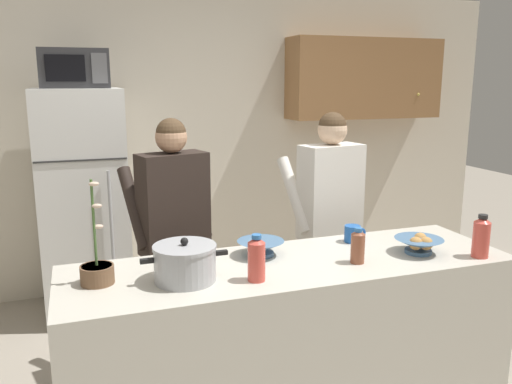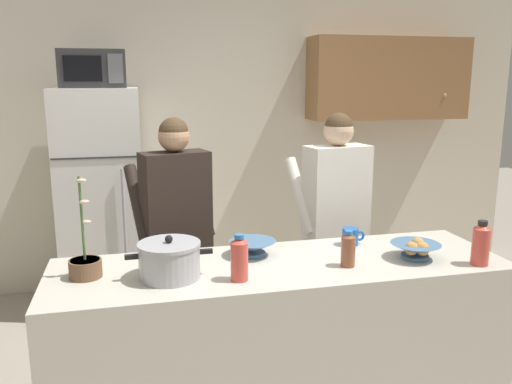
# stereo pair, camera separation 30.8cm
# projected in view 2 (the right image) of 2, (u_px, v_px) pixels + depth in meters

# --- Properties ---
(back_wall_unit) EXTENTS (6.00, 0.48, 2.60)m
(back_wall_unit) POSITION_uv_depth(u_px,v_px,m) (240.00, 129.00, 4.73)
(back_wall_unit) COLOR beige
(back_wall_unit) RESTS_ON ground
(kitchen_island) EXTENTS (2.27, 0.68, 0.92)m
(kitchen_island) POSITION_uv_depth(u_px,v_px,m) (280.00, 347.00, 2.71)
(kitchen_island) COLOR beige
(kitchen_island) RESTS_ON ground
(refrigerator) EXTENTS (0.64, 0.68, 1.76)m
(refrigerator) POSITION_uv_depth(u_px,v_px,m) (102.00, 200.00, 4.17)
(refrigerator) COLOR white
(refrigerator) RESTS_ON ground
(microwave) EXTENTS (0.48, 0.37, 0.28)m
(microwave) POSITION_uv_depth(u_px,v_px,m) (93.00, 69.00, 3.93)
(microwave) COLOR #2D2D30
(microwave) RESTS_ON refrigerator
(person_near_pot) EXTENTS (0.56, 0.50, 1.60)m
(person_near_pot) POSITION_uv_depth(u_px,v_px,m) (176.00, 216.00, 3.23)
(person_near_pot) COLOR black
(person_near_pot) RESTS_ON ground
(person_by_sink) EXTENTS (0.55, 0.48, 1.62)m
(person_by_sink) POSITION_uv_depth(u_px,v_px,m) (335.00, 207.00, 3.41)
(person_by_sink) COLOR #726656
(person_by_sink) RESTS_ON ground
(cooking_pot) EXTENTS (0.40, 0.29, 0.20)m
(cooking_pot) POSITION_uv_depth(u_px,v_px,m) (170.00, 260.00, 2.41)
(cooking_pot) COLOR #ADAFB5
(cooking_pot) RESTS_ON kitchen_island
(coffee_mug) EXTENTS (0.13, 0.09, 0.10)m
(coffee_mug) POSITION_uv_depth(u_px,v_px,m) (351.00, 237.00, 2.90)
(coffee_mug) COLOR #1E59B2
(coffee_mug) RESTS_ON kitchen_island
(bread_bowl) EXTENTS (0.26, 0.26, 0.10)m
(bread_bowl) POSITION_uv_depth(u_px,v_px,m) (416.00, 249.00, 2.67)
(bread_bowl) COLOR #4C7299
(bread_bowl) RESTS_ON kitchen_island
(empty_bowl) EXTENTS (0.25, 0.25, 0.08)m
(empty_bowl) POSITION_uv_depth(u_px,v_px,m) (252.00, 247.00, 2.72)
(empty_bowl) COLOR #4C7299
(empty_bowl) RESTS_ON kitchen_island
(bottle_near_edge) EXTENTS (0.07, 0.07, 0.18)m
(bottle_near_edge) POSITION_uv_depth(u_px,v_px,m) (348.00, 249.00, 2.56)
(bottle_near_edge) COLOR brown
(bottle_near_edge) RESTS_ON kitchen_island
(bottle_mid_counter) EXTENTS (0.08, 0.08, 0.22)m
(bottle_mid_counter) POSITION_uv_depth(u_px,v_px,m) (239.00, 258.00, 2.37)
(bottle_mid_counter) COLOR #D84C3F
(bottle_mid_counter) RESTS_ON kitchen_island
(bottle_far_corner) EXTENTS (0.09, 0.09, 0.23)m
(bottle_far_corner) POSITION_uv_depth(u_px,v_px,m) (481.00, 243.00, 2.57)
(bottle_far_corner) COLOR #D84C3F
(bottle_far_corner) RESTS_ON kitchen_island
(potted_orchid) EXTENTS (0.15, 0.15, 0.48)m
(potted_orchid) POSITION_uv_depth(u_px,v_px,m) (85.00, 264.00, 2.42)
(potted_orchid) COLOR brown
(potted_orchid) RESTS_ON kitchen_island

